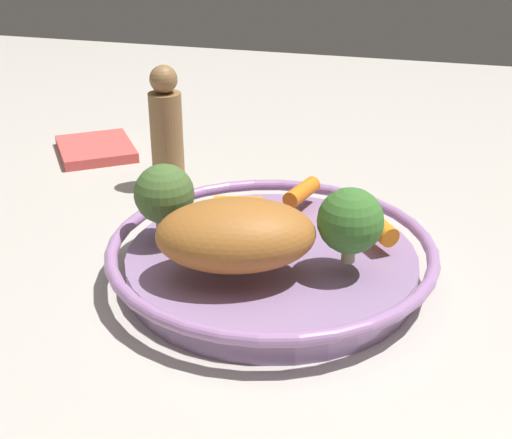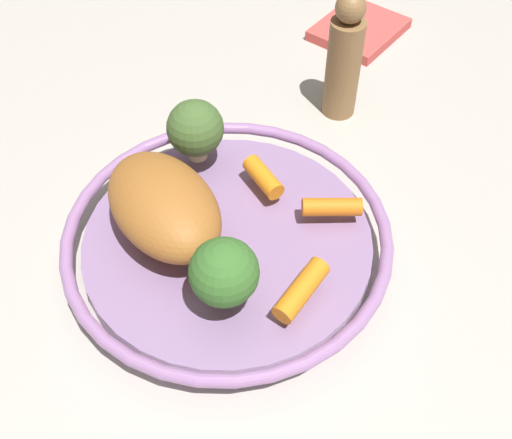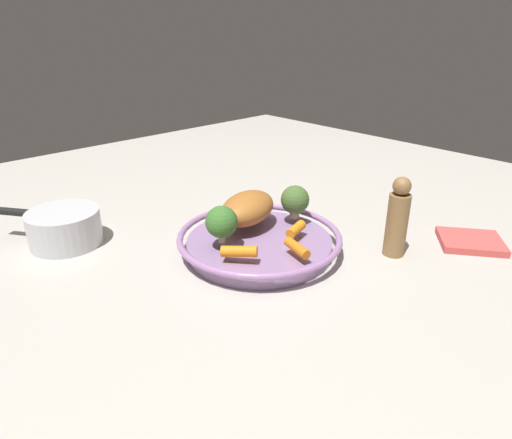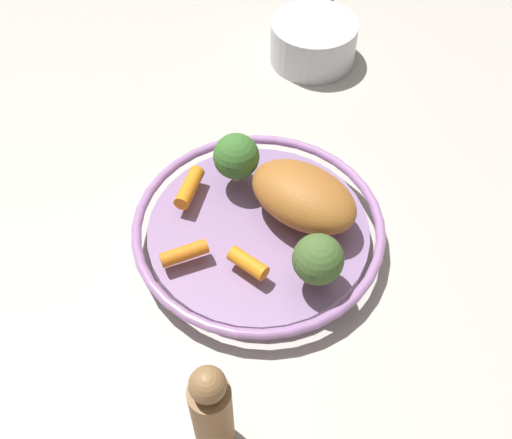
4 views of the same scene
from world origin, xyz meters
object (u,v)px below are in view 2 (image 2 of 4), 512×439
(serving_bowl, at_px, (228,242))
(baby_carrot_near_rim, at_px, (263,177))
(broccoli_floret_small, at_px, (195,129))
(baby_carrot_back, at_px, (332,207))
(baby_carrot_center, at_px, (301,290))
(pepper_mill, at_px, (344,60))
(roast_chicken_piece, at_px, (164,205))
(broccoli_floret_large, at_px, (224,273))
(dish_towel, at_px, (359,29))

(serving_bowl, distance_m, baby_carrot_near_rim, 0.08)
(serving_bowl, xyz_separation_m, broccoli_floret_small, (-0.01, 0.11, 0.06))
(serving_bowl, bearing_deg, baby_carrot_back, -3.70)
(baby_carrot_near_rim, height_order, baby_carrot_center, baby_carrot_center)
(baby_carrot_near_rim, height_order, baby_carrot_back, same)
(baby_carrot_center, distance_m, pepper_mill, 0.31)
(baby_carrot_back, xyz_separation_m, broccoli_floret_small, (-0.11, 0.11, 0.03))
(roast_chicken_piece, height_order, baby_carrot_near_rim, roast_chicken_piece)
(baby_carrot_near_rim, height_order, broccoli_floret_large, broccoli_floret_large)
(roast_chicken_piece, bearing_deg, broccoli_floret_small, 61.09)
(serving_bowl, xyz_separation_m, dish_towel, (0.27, 0.33, -0.01))
(baby_carrot_center, bearing_deg, baby_carrot_near_rim, 87.81)
(serving_bowl, bearing_deg, roast_chicken_piece, 161.07)
(baby_carrot_near_rim, xyz_separation_m, dish_towel, (0.22, 0.28, -0.04))
(baby_carrot_back, bearing_deg, baby_carrot_center, -124.76)
(baby_carrot_center, bearing_deg, serving_bowl, 116.05)
(broccoli_floret_small, bearing_deg, dish_towel, 39.32)
(baby_carrot_back, distance_m, dish_towel, 0.38)
(baby_carrot_center, bearing_deg, dish_towel, 61.93)
(serving_bowl, xyz_separation_m, baby_carrot_back, (0.10, -0.01, 0.03))
(roast_chicken_piece, distance_m, broccoli_floret_small, 0.10)
(serving_bowl, bearing_deg, baby_carrot_center, -63.95)
(serving_bowl, distance_m, baby_carrot_back, 0.11)
(baby_carrot_near_rim, distance_m, baby_carrot_back, 0.08)
(roast_chicken_piece, height_order, baby_carrot_center, roast_chicken_piece)
(baby_carrot_back, height_order, dish_towel, baby_carrot_back)
(serving_bowl, height_order, baby_carrot_back, baby_carrot_back)
(pepper_mill, xyz_separation_m, dish_towel, (0.09, 0.15, -0.07))
(dish_towel, bearing_deg, baby_carrot_near_rim, -127.88)
(serving_bowl, height_order, dish_towel, serving_bowl)
(broccoli_floret_large, height_order, dish_towel, broccoli_floret_large)
(baby_carrot_back, height_order, broccoli_floret_large, broccoli_floret_large)
(baby_carrot_near_rim, bearing_deg, serving_bowl, -135.44)
(serving_bowl, bearing_deg, pepper_mill, 44.84)
(roast_chicken_piece, bearing_deg, pepper_mill, 34.59)
(broccoli_floret_small, height_order, dish_towel, broccoli_floret_small)
(serving_bowl, distance_m, dish_towel, 0.43)
(serving_bowl, distance_m, roast_chicken_piece, 0.08)
(dish_towel, bearing_deg, broccoli_floret_small, -140.68)
(roast_chicken_piece, xyz_separation_m, pepper_mill, (0.24, 0.16, 0.00))
(broccoli_floret_small, xyz_separation_m, dish_towel, (0.28, 0.23, -0.07))
(pepper_mill, distance_m, dish_towel, 0.18)
(roast_chicken_piece, relative_size, broccoli_floret_small, 2.08)
(baby_carrot_near_rim, distance_m, broccoli_floret_large, 0.15)
(broccoli_floret_large, bearing_deg, roast_chicken_piece, 109.99)
(pepper_mill, bearing_deg, baby_carrot_near_rim, -135.06)
(baby_carrot_back, height_order, broccoli_floret_small, broccoli_floret_small)
(broccoli_floret_small, bearing_deg, roast_chicken_piece, -118.91)
(roast_chicken_piece, bearing_deg, broccoli_floret_large, -70.01)
(baby_carrot_near_rim, bearing_deg, pepper_mill, 44.94)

